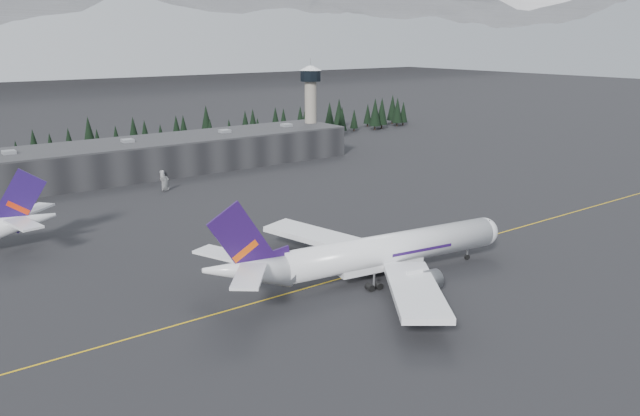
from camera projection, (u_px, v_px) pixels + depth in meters
ground at (373, 265)px, 140.92m from camera, size 1400.00×1400.00×0.00m
taxiline at (379, 268)px, 139.37m from camera, size 400.00×0.40×0.02m
terminal at (155, 156)px, 236.02m from camera, size 160.00×30.00×12.60m
control_tower at (311, 99)px, 276.94m from camera, size 10.00×10.00×37.70m
treeline at (121, 140)px, 264.35m from camera, size 360.00×20.00×15.00m
jet_main at (368, 254)px, 130.60m from camera, size 71.01×65.11×20.97m
gse_vehicle_a at (165, 189)px, 208.67m from camera, size 2.97×5.33×1.41m
gse_vehicle_b at (163, 179)px, 223.36m from camera, size 4.18×3.36×1.34m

